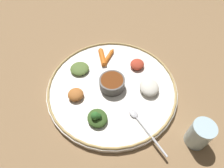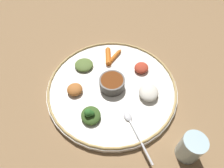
{
  "view_description": "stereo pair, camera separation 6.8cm",
  "coord_description": "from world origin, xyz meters",
  "px_view_note": "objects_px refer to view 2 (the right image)",
  "views": [
    {
      "loc": [
        0.35,
        0.21,
        0.58
      ],
      "look_at": [
        0.0,
        0.0,
        0.03
      ],
      "focal_mm": 32.3,
      "sensor_mm": 36.0,
      "label": 1
    },
    {
      "loc": [
        0.32,
        0.26,
        0.58
      ],
      "look_at": [
        0.0,
        0.0,
        0.03
      ],
      "focal_mm": 32.3,
      "sensor_mm": 36.0,
      "label": 2
    }
  ],
  "objects_px": {
    "spoon": "(134,128)",
    "drinking_glass": "(190,148)",
    "center_bowl": "(112,83)",
    "greens_pile": "(91,115)",
    "carrot_outer": "(108,55)",
    "carrot_near_spoon": "(115,56)"
  },
  "relations": [
    {
      "from": "spoon",
      "to": "greens_pile",
      "type": "bearing_deg",
      "value": -66.58
    },
    {
      "from": "spoon",
      "to": "carrot_near_spoon",
      "type": "bearing_deg",
      "value": -130.01
    },
    {
      "from": "center_bowl",
      "to": "carrot_outer",
      "type": "height_order",
      "value": "center_bowl"
    },
    {
      "from": "spoon",
      "to": "greens_pile",
      "type": "relative_size",
      "value": 1.83
    },
    {
      "from": "greens_pile",
      "to": "carrot_outer",
      "type": "xyz_separation_m",
      "value": [
        -0.23,
        -0.13,
        -0.01
      ]
    },
    {
      "from": "drinking_glass",
      "to": "carrot_outer",
      "type": "bearing_deg",
      "value": -108.46
    },
    {
      "from": "carrot_outer",
      "to": "drinking_glass",
      "type": "distance_m",
      "value": 0.43
    },
    {
      "from": "greens_pile",
      "to": "carrot_near_spoon",
      "type": "bearing_deg",
      "value": -156.9
    },
    {
      "from": "carrot_outer",
      "to": "center_bowl",
      "type": "bearing_deg",
      "value": 45.63
    },
    {
      "from": "carrot_near_spoon",
      "to": "drinking_glass",
      "type": "bearing_deg",
      "value": 68.68
    },
    {
      "from": "spoon",
      "to": "drinking_glass",
      "type": "bearing_deg",
      "value": 105.16
    },
    {
      "from": "spoon",
      "to": "drinking_glass",
      "type": "relative_size",
      "value": 1.78
    },
    {
      "from": "spoon",
      "to": "carrot_near_spoon",
      "type": "relative_size",
      "value": 1.78
    },
    {
      "from": "spoon",
      "to": "greens_pile",
      "type": "distance_m",
      "value": 0.14
    },
    {
      "from": "center_bowl",
      "to": "greens_pile",
      "type": "xyz_separation_m",
      "value": [
        0.13,
        0.02,
        -0.01
      ]
    },
    {
      "from": "center_bowl",
      "to": "drinking_glass",
      "type": "distance_m",
      "value": 0.31
    },
    {
      "from": "center_bowl",
      "to": "carrot_outer",
      "type": "bearing_deg",
      "value": -134.37
    },
    {
      "from": "center_bowl",
      "to": "spoon",
      "type": "relative_size",
      "value": 0.53
    },
    {
      "from": "center_bowl",
      "to": "carrot_outer",
      "type": "relative_size",
      "value": 1.06
    },
    {
      "from": "greens_pile",
      "to": "drinking_glass",
      "type": "xyz_separation_m",
      "value": [
        -0.1,
        0.28,
        0.01
      ]
    },
    {
      "from": "carrot_outer",
      "to": "drinking_glass",
      "type": "relative_size",
      "value": 0.9
    },
    {
      "from": "center_bowl",
      "to": "spoon",
      "type": "distance_m",
      "value": 0.17
    }
  ]
}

